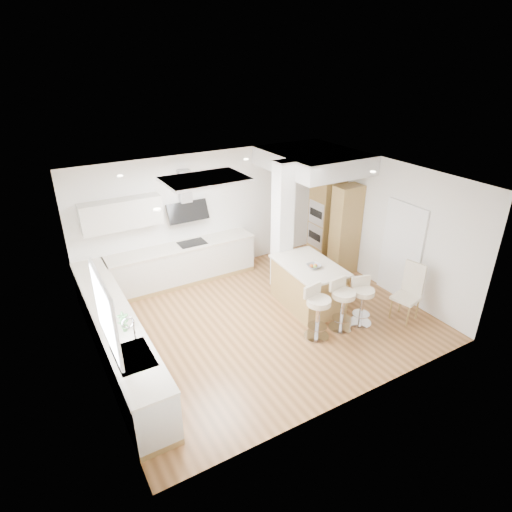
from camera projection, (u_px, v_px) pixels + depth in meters
ground at (262, 320)px, 8.36m from camera, size 6.00×6.00×0.00m
ceiling at (262, 320)px, 8.36m from camera, size 6.00×5.00×0.02m
wall_back at (206, 214)px, 9.70m from camera, size 6.00×0.04×2.80m
wall_left at (91, 299)px, 6.40m from camera, size 0.04×5.00×2.80m
wall_right at (383, 225)px, 9.11m from camera, size 0.04×5.00×2.80m
skylight at (205, 179)px, 7.27m from camera, size 4.10×2.10×0.06m
window_left at (104, 310)px, 5.59m from camera, size 0.06×1.28×1.07m
doorway_right at (401, 252)px, 8.80m from camera, size 0.05×1.00×2.10m
counter_left at (116, 336)px, 7.12m from camera, size 0.63×4.50×1.35m
counter_back at (175, 255)px, 9.38m from camera, size 3.62×0.63×2.50m
pillar at (282, 227)px, 8.97m from camera, size 0.35×0.35×2.80m
soffit at (313, 160)px, 9.27m from camera, size 1.78×2.20×0.40m
oven_column at (333, 224)px, 10.07m from camera, size 0.63×1.21×2.10m
peninsula at (308, 285)px, 8.66m from camera, size 1.08×1.57×1.00m
bar_stool_a at (317, 310)px, 7.63m from camera, size 0.53×0.53×1.03m
bar_stool_b at (342, 302)px, 7.87m from camera, size 0.50×0.50×1.01m
bar_stool_c at (362, 299)px, 8.04m from camera, size 0.54×0.54×0.95m
dining_chair at (410, 289)px, 8.19m from camera, size 0.54×0.54×1.16m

